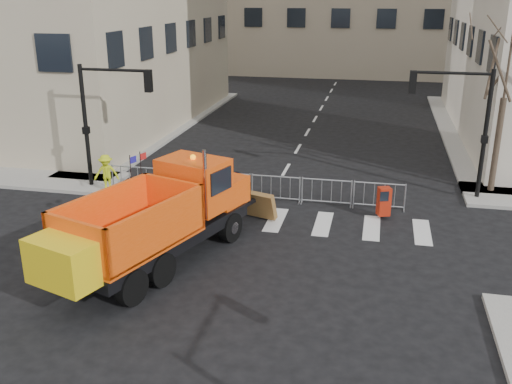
% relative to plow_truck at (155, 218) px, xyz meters
% --- Properties ---
extents(ground, '(120.00, 120.00, 0.00)m').
position_rel_plow_truck_xyz_m(ground, '(2.30, -1.02, -1.61)').
color(ground, black).
rests_on(ground, ground).
extents(sidewalk_back, '(64.00, 5.00, 0.15)m').
position_rel_plow_truck_xyz_m(sidewalk_back, '(2.30, 7.48, -1.53)').
color(sidewalk_back, gray).
rests_on(sidewalk_back, ground).
extents(traffic_light_left, '(0.18, 0.18, 5.40)m').
position_rel_plow_truck_xyz_m(traffic_light_left, '(-5.70, 6.48, 1.09)').
color(traffic_light_left, black).
rests_on(traffic_light_left, ground).
extents(traffic_light_right, '(0.18, 0.18, 5.40)m').
position_rel_plow_truck_xyz_m(traffic_light_right, '(10.80, 8.48, 1.09)').
color(traffic_light_right, black).
rests_on(traffic_light_right, ground).
extents(crowd_barriers, '(12.60, 0.60, 1.10)m').
position_rel_plow_truck_xyz_m(crowd_barriers, '(1.55, 6.58, -1.06)').
color(crowd_barriers, '#9EA0A5').
rests_on(crowd_barriers, ground).
extents(street_tree, '(3.00, 3.00, 7.50)m').
position_rel_plow_truck_xyz_m(street_tree, '(11.50, 9.48, 2.14)').
color(street_tree, '#382B21').
rests_on(street_tree, ground).
extents(plow_truck, '(5.32, 9.61, 3.61)m').
position_rel_plow_truck_xyz_m(plow_truck, '(0.00, 0.00, 0.00)').
color(plow_truck, black).
rests_on(plow_truck, ground).
extents(cop_a, '(0.73, 0.62, 1.71)m').
position_rel_plow_truck_xyz_m(cop_a, '(0.21, 3.99, -0.75)').
color(cop_a, black).
rests_on(cop_a, ground).
extents(cop_b, '(1.04, 0.84, 2.01)m').
position_rel_plow_truck_xyz_m(cop_b, '(0.70, 3.64, -0.60)').
color(cop_b, black).
rests_on(cop_b, ground).
extents(cop_c, '(1.03, 1.07, 1.79)m').
position_rel_plow_truck_xyz_m(cop_c, '(1.47, 4.63, -0.71)').
color(cop_c, black).
rests_on(cop_c, ground).
extents(worker, '(1.17, 0.86, 1.62)m').
position_rel_plow_truck_xyz_m(worker, '(-4.57, 5.78, -0.65)').
color(worker, '#C1D218').
rests_on(worker, sidewalk_back).
extents(newspaper_box, '(0.56, 0.53, 1.10)m').
position_rel_plow_truck_xyz_m(newspaper_box, '(6.98, 5.51, -0.91)').
color(newspaper_box, '#A6200C').
rests_on(newspaper_box, sidewalk_back).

